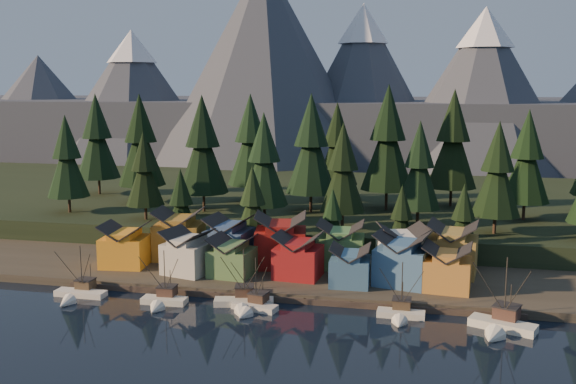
% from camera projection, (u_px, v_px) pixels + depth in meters
% --- Properties ---
extents(ground, '(500.00, 500.00, 0.00)m').
position_uv_depth(ground, '(260.00, 335.00, 95.88)').
color(ground, black).
rests_on(ground, ground).
extents(shore_strip, '(400.00, 50.00, 1.50)m').
position_uv_depth(shore_strip, '(308.00, 260.00, 134.32)').
color(shore_strip, '#343026').
rests_on(shore_strip, ground).
extents(hillside, '(420.00, 100.00, 6.00)m').
position_uv_depth(hillside, '(340.00, 206.00, 182.16)').
color(hillside, black).
rests_on(hillside, ground).
extents(dock, '(80.00, 4.00, 1.00)m').
position_uv_depth(dock, '(284.00, 297.00, 111.71)').
color(dock, '#493D34').
rests_on(dock, ground).
extents(mountain_ridge, '(560.00, 190.00, 90.00)m').
position_uv_depth(mountain_ridge, '(367.00, 109.00, 298.41)').
color(mountain_ridge, '#4D5463').
rests_on(mountain_ridge, ground).
extents(boat_0, '(9.39, 10.21, 10.07)m').
position_uv_depth(boat_0, '(77.00, 288.00, 112.18)').
color(boat_0, white).
rests_on(boat_0, ground).
extents(boat_1, '(7.97, 8.66, 10.26)m').
position_uv_depth(boat_1, '(162.00, 293.00, 108.54)').
color(boat_1, silver).
rests_on(boat_1, ground).
extents(boat_2, '(10.68, 11.27, 10.72)m').
position_uv_depth(boat_2, '(243.00, 296.00, 107.51)').
color(boat_2, beige).
rests_on(boat_2, ground).
extents(boat_3, '(8.20, 8.69, 9.84)m').
position_uv_depth(boat_3, '(252.00, 300.00, 105.53)').
color(boat_3, beige).
rests_on(boat_3, ground).
extents(boat_5, '(7.87, 8.55, 10.02)m').
position_uv_depth(boat_5, '(401.00, 307.00, 102.20)').
color(boat_5, silver).
rests_on(boat_5, ground).
extents(boat_6, '(10.67, 11.26, 12.49)m').
position_uv_depth(boat_6, '(501.00, 316.00, 96.79)').
color(boat_6, silver).
rests_on(boat_6, ground).
extents(house_front_0, '(9.31, 8.89, 8.53)m').
position_uv_depth(house_front_0, '(125.00, 244.00, 126.44)').
color(house_front_0, orange).
rests_on(house_front_0, shore_strip).
extents(house_front_1, '(9.78, 9.55, 8.39)m').
position_uv_depth(house_front_1, '(187.00, 251.00, 121.57)').
color(house_front_1, beige).
rests_on(house_front_1, shore_strip).
extents(house_front_2, '(8.42, 8.47, 7.51)m').
position_uv_depth(house_front_2, '(232.00, 255.00, 120.12)').
color(house_front_2, '#517A42').
rests_on(house_front_2, shore_strip).
extents(house_front_3, '(8.86, 8.51, 8.35)m').
position_uv_depth(house_front_3, '(298.00, 254.00, 118.98)').
color(house_front_3, maroon).
rests_on(house_front_3, shore_strip).
extents(house_front_4, '(7.18, 7.72, 7.14)m').
position_uv_depth(house_front_4, '(350.00, 265.00, 114.48)').
color(house_front_4, '#3A658A').
rests_on(house_front_4, shore_strip).
extents(house_front_5, '(10.59, 9.96, 9.49)m').
position_uv_depth(house_front_5, '(402.00, 257.00, 114.64)').
color(house_front_5, '#3D6690').
rests_on(house_front_5, shore_strip).
extents(house_front_6, '(8.90, 8.51, 8.12)m').
position_uv_depth(house_front_6, '(447.00, 266.00, 111.67)').
color(house_front_6, '#C48032').
rests_on(house_front_6, shore_strip).
extents(house_back_0, '(10.38, 10.05, 10.26)m').
position_uv_depth(house_back_0, '(179.00, 233.00, 132.04)').
color(house_back_0, olive).
rests_on(house_back_0, shore_strip).
extents(house_back_1, '(9.23, 9.32, 9.39)m').
position_uv_depth(house_back_1, '(229.00, 238.00, 128.99)').
color(house_back_1, '#344F7A').
rests_on(house_back_1, shore_strip).
extents(house_back_2, '(11.20, 10.55, 10.43)m').
position_uv_depth(house_back_2, '(281.00, 239.00, 126.29)').
color(house_back_2, maroon).
rests_on(house_back_2, shore_strip).
extents(house_back_3, '(9.17, 8.23, 9.05)m').
position_uv_depth(house_back_3, '(341.00, 244.00, 125.53)').
color(house_back_3, '#4F8548').
rests_on(house_back_3, shore_strip).
extents(house_back_4, '(10.42, 10.18, 9.36)m').
position_uv_depth(house_back_4, '(402.00, 249.00, 121.08)').
color(house_back_4, white).
rests_on(house_back_4, shore_strip).
extents(house_back_5, '(9.96, 10.05, 9.99)m').
position_uv_depth(house_back_5, '(452.00, 247.00, 120.67)').
color(house_back_5, '#A28039').
rests_on(house_back_5, shore_strip).
extents(tree_hill_0, '(10.28, 10.28, 23.95)m').
position_uv_depth(tree_hill_0, '(67.00, 159.00, 155.78)').
color(tree_hill_0, '#332319').
rests_on(tree_hill_0, hillside).
extents(tree_hill_1, '(12.39, 12.39, 28.87)m').
position_uv_depth(tree_hill_1, '(141.00, 144.00, 168.27)').
color(tree_hill_1, '#332319').
rests_on(tree_hill_1, hillside).
extents(tree_hill_2, '(8.80, 8.80, 20.50)m').
position_uv_depth(tree_hill_2, '(144.00, 172.00, 147.66)').
color(tree_hill_2, '#332319').
rests_on(tree_hill_2, hillside).
extents(tree_hill_3, '(12.33, 12.33, 28.72)m').
position_uv_depth(tree_hill_3, '(203.00, 148.00, 156.41)').
color(tree_hill_3, '#332319').
rests_on(tree_hill_3, hillside).
extents(tree_hill_4, '(12.39, 12.39, 28.86)m').
position_uv_depth(tree_hill_4, '(251.00, 143.00, 169.19)').
color(tree_hill_4, '#332319').
rests_on(tree_hill_4, hillside).
extents(tree_hill_5, '(10.78, 10.78, 25.10)m').
position_uv_depth(tree_hill_5, '(264.00, 163.00, 143.34)').
color(tree_hill_5, '#332319').
rests_on(tree_hill_5, hillside).
extents(tree_hill_6, '(12.50, 12.50, 29.13)m').
position_uv_depth(tree_hill_6, '(311.00, 148.00, 155.78)').
color(tree_hill_6, '#332319').
rests_on(tree_hill_6, hillside).
extents(tree_hill_7, '(9.96, 9.96, 23.20)m').
position_uv_depth(tree_hill_7, '(343.00, 171.00, 137.84)').
color(tree_hill_7, '#332319').
rests_on(tree_hill_7, hillside).
extents(tree_hill_8, '(13.43, 13.43, 31.29)m').
position_uv_depth(tree_hill_8, '(388.00, 142.00, 158.59)').
color(tree_hill_8, '#332319').
rests_on(tree_hill_8, hillside).
extents(tree_hill_9, '(10.04, 10.04, 23.38)m').
position_uv_depth(tree_hill_9, '(419.00, 168.00, 141.24)').
color(tree_hill_9, '#332319').
rests_on(tree_hill_9, hillside).
extents(tree_hill_10, '(12.93, 12.93, 30.13)m').
position_uv_depth(tree_hill_10, '(453.00, 143.00, 163.08)').
color(tree_hill_10, '#332319').
rests_on(tree_hill_10, hillside).
extents(tree_hill_11, '(10.20, 10.20, 23.76)m').
position_uv_depth(tree_hill_11, '(497.00, 173.00, 133.06)').
color(tree_hill_11, '#332319').
rests_on(tree_hill_11, hillside).
extents(tree_hill_12, '(11.02, 11.02, 25.66)m').
position_uv_depth(tree_hill_12, '(527.00, 160.00, 146.65)').
color(tree_hill_12, '#332319').
rests_on(tree_hill_12, hillside).
extents(tree_hill_15, '(11.39, 11.39, 26.53)m').
position_uv_depth(tree_hill_15, '(337.00, 147.00, 171.57)').
color(tree_hill_15, '#332319').
rests_on(tree_hill_15, hillside).
extents(tree_hill_16, '(12.33, 12.33, 28.72)m').
position_uv_depth(tree_hill_16, '(97.00, 140.00, 181.67)').
color(tree_hill_16, '#332319').
rests_on(tree_hill_16, hillside).
extents(tree_shore_0, '(7.65, 7.65, 17.81)m').
position_uv_depth(tree_shore_0, '(181.00, 206.00, 138.43)').
color(tree_shore_0, '#332319').
rests_on(tree_shore_0, shore_strip).
extents(tree_shore_1, '(8.11, 8.11, 18.89)m').
position_uv_depth(tree_shore_1, '(253.00, 206.00, 135.00)').
color(tree_shore_1, '#332319').
rests_on(tree_shore_1, shore_strip).
extents(tree_shore_2, '(6.30, 6.30, 14.67)m').
position_uv_depth(tree_shore_2, '(332.00, 220.00, 131.84)').
color(tree_shore_2, '#332319').
rests_on(tree_shore_2, shore_strip).
extents(tree_shore_3, '(6.81, 6.81, 15.86)m').
position_uv_depth(tree_shore_3, '(401.00, 220.00, 128.82)').
color(tree_shore_3, '#332319').
rests_on(tree_shore_3, shore_strip).
extents(tree_shore_4, '(7.10, 7.10, 16.54)m').
position_uv_depth(tree_shore_4, '(463.00, 221.00, 126.26)').
color(tree_shore_4, '#332319').
rests_on(tree_shore_4, shore_strip).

